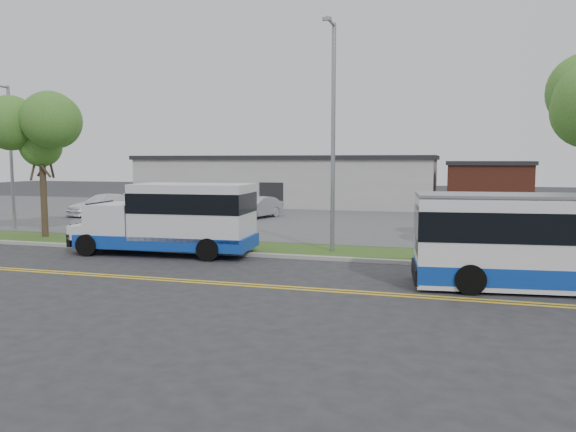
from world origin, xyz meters
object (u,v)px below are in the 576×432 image
(shuttle_bus, at_px, (176,217))
(pedestrian, at_px, (171,225))
(parked_car_a, at_px, (256,207))
(parked_car_b, at_px, (103,205))
(streetlight_near, at_px, (333,130))
(tree_west, at_px, (41,137))
(streetlight_far, at_px, (10,151))

(shuttle_bus, bearing_deg, pedestrian, 122.83)
(parked_car_a, bearing_deg, parked_car_b, -157.28)
(streetlight_near, xyz_separation_m, parked_car_b, (-18.80, 10.92, -4.39))
(tree_west, height_order, streetlight_near, streetlight_near)
(pedestrian, bearing_deg, parked_car_b, -70.62)
(streetlight_far, bearing_deg, parked_car_b, 88.63)
(tree_west, height_order, parked_car_a, tree_west)
(tree_west, relative_size, shuttle_bus, 0.87)
(shuttle_bus, distance_m, parked_car_b, 18.08)
(tree_west, height_order, parked_car_b, tree_west)
(streetlight_far, bearing_deg, parked_car_a, 39.79)
(streetlight_near, height_order, parked_car_a, streetlight_near)
(tree_west, bearing_deg, parked_car_a, 57.91)
(tree_west, xyz_separation_m, parked_car_a, (7.28, 11.61, -4.31))
(streetlight_far, xyz_separation_m, parked_car_b, (0.20, 8.23, -3.63))
(tree_west, relative_size, streetlight_far, 0.86)
(streetlight_far, distance_m, pedestrian, 12.78)
(tree_west, xyz_separation_m, streetlight_near, (15.00, -0.47, 0.11))
(pedestrian, height_order, parked_car_a, pedestrian)
(shuttle_bus, relative_size, parked_car_b, 1.55)
(streetlight_near, distance_m, shuttle_bus, 7.53)
(pedestrian, height_order, parked_car_b, pedestrian)
(shuttle_bus, bearing_deg, parked_car_b, 130.36)
(parked_car_b, bearing_deg, tree_west, -44.89)
(tree_west, distance_m, pedestrian, 8.89)
(streetlight_near, xyz_separation_m, pedestrian, (-7.18, -0.83, -4.13))
(streetlight_near, distance_m, pedestrian, 8.33)
(streetlight_near, height_order, shuttle_bus, streetlight_near)
(streetlight_near, xyz_separation_m, parked_car_a, (-7.72, 12.09, -4.42))
(streetlight_near, bearing_deg, streetlight_far, 171.95)
(tree_west, distance_m, parked_car_a, 14.37)
(shuttle_bus, bearing_deg, streetlight_far, 155.86)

